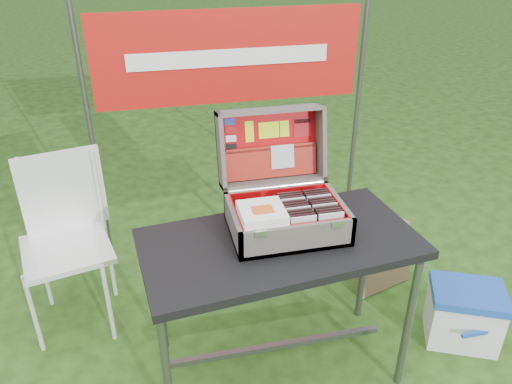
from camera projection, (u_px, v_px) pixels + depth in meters
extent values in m
plane|color=#213911|center=(273.00, 353.00, 2.63)|extent=(80.00, 80.00, 0.00)
cube|color=black|center=(280.00, 243.00, 2.22)|extent=(1.28, 0.74, 0.04)
cylinder|color=#59595B|center=(166.00, 369.00, 2.08)|extent=(0.04, 0.04, 0.73)
cylinder|color=#59595B|center=(408.00, 326.00, 2.30)|extent=(0.04, 0.04, 0.73)
cylinder|color=#59595B|center=(159.00, 293.00, 2.50)|extent=(0.04, 0.04, 0.73)
cylinder|color=#59595B|center=(364.00, 263.00, 2.72)|extent=(0.04, 0.04, 0.73)
cube|color=#59595B|center=(277.00, 346.00, 2.52)|extent=(1.07, 0.03, 0.03)
cube|color=#655F58|center=(286.00, 229.00, 2.26)|extent=(0.51, 0.36, 0.02)
cube|color=#655F58|center=(298.00, 240.00, 2.09)|extent=(0.51, 0.02, 0.14)
cube|color=#655F58|center=(277.00, 200.00, 2.38)|extent=(0.51, 0.02, 0.14)
cube|color=#655F58|center=(233.00, 225.00, 2.19)|extent=(0.02, 0.36, 0.14)
cube|color=#655F58|center=(338.00, 212.00, 2.28)|extent=(0.02, 0.36, 0.14)
cube|color=#D30003|center=(287.00, 227.00, 2.26)|extent=(0.47, 0.32, 0.01)
cube|color=silver|center=(261.00, 234.00, 2.02)|extent=(0.05, 0.01, 0.03)
cube|color=silver|center=(337.00, 224.00, 2.09)|extent=(0.05, 0.01, 0.03)
cylinder|color=silver|center=(277.00, 187.00, 2.36)|extent=(0.46, 0.02, 0.02)
cube|color=#655F58|center=(269.00, 144.00, 2.43)|extent=(0.51, 0.10, 0.36)
cube|color=#655F58|center=(270.00, 110.00, 2.32)|extent=(0.51, 0.14, 0.05)
cube|color=#655F58|center=(273.00, 181.00, 2.42)|extent=(0.51, 0.14, 0.05)
cube|color=#655F58|center=(221.00, 151.00, 2.32)|extent=(0.02, 0.21, 0.38)
cube|color=#655F58|center=(320.00, 142.00, 2.42)|extent=(0.02, 0.21, 0.38)
cube|color=#D30003|center=(269.00, 145.00, 2.41)|extent=(0.47, 0.08, 0.31)
cube|color=#D30003|center=(297.00, 236.00, 2.10)|extent=(0.47, 0.01, 0.12)
cube|color=#D30003|center=(278.00, 200.00, 2.37)|extent=(0.47, 0.01, 0.12)
cube|color=#D30003|center=(236.00, 223.00, 2.19)|extent=(0.01, 0.32, 0.12)
cube|color=#D30003|center=(336.00, 211.00, 2.28)|extent=(0.01, 0.32, 0.12)
cube|color=maroon|center=(271.00, 162.00, 2.42)|extent=(0.45, 0.06, 0.15)
cube|color=maroon|center=(271.00, 148.00, 2.39)|extent=(0.44, 0.02, 0.02)
cube|color=silver|center=(282.00, 157.00, 2.41)|extent=(0.11, 0.03, 0.11)
cube|color=#1933B2|center=(230.00, 122.00, 2.34)|extent=(0.05, 0.01, 0.03)
cube|color=maroon|center=(230.00, 130.00, 2.35)|extent=(0.05, 0.01, 0.03)
cube|color=white|center=(231.00, 139.00, 2.36)|extent=(0.05, 0.01, 0.03)
cube|color=black|center=(231.00, 147.00, 2.37)|extent=(0.05, 0.01, 0.03)
cube|color=#CDFD0E|center=(249.00, 132.00, 2.37)|extent=(0.04, 0.02, 0.10)
cube|color=#CDFD0E|center=(269.00, 130.00, 2.39)|extent=(0.10, 0.02, 0.08)
cube|color=#CDFD0E|center=(284.00, 129.00, 2.40)|extent=(0.05, 0.02, 0.08)
cube|color=maroon|center=(302.00, 127.00, 2.42)|extent=(0.09, 0.02, 0.09)
cube|color=black|center=(302.00, 121.00, 2.41)|extent=(0.08, 0.01, 0.02)
cube|color=silver|center=(303.00, 230.00, 2.12)|extent=(0.11, 0.01, 0.13)
cube|color=black|center=(302.00, 227.00, 2.13)|extent=(0.11, 0.01, 0.13)
cube|color=black|center=(300.00, 225.00, 2.15)|extent=(0.11, 0.01, 0.13)
cube|color=black|center=(299.00, 222.00, 2.17)|extent=(0.11, 0.01, 0.13)
cube|color=silver|center=(298.00, 220.00, 2.18)|extent=(0.11, 0.01, 0.13)
cube|color=black|center=(296.00, 218.00, 2.20)|extent=(0.11, 0.01, 0.13)
cube|color=black|center=(295.00, 215.00, 2.22)|extent=(0.11, 0.01, 0.13)
cube|color=black|center=(294.00, 213.00, 2.23)|extent=(0.11, 0.01, 0.13)
cube|color=silver|center=(292.00, 211.00, 2.25)|extent=(0.11, 0.01, 0.13)
cube|color=black|center=(291.00, 209.00, 2.27)|extent=(0.11, 0.01, 0.13)
cube|color=black|center=(290.00, 207.00, 2.29)|extent=(0.11, 0.01, 0.13)
cube|color=black|center=(289.00, 204.00, 2.30)|extent=(0.11, 0.01, 0.13)
cube|color=silver|center=(330.00, 226.00, 2.14)|extent=(0.11, 0.01, 0.13)
cube|color=black|center=(329.00, 224.00, 2.16)|extent=(0.11, 0.01, 0.13)
cube|color=black|center=(327.00, 221.00, 2.17)|extent=(0.11, 0.01, 0.13)
cube|color=black|center=(326.00, 219.00, 2.19)|extent=(0.11, 0.01, 0.13)
cube|color=silver|center=(324.00, 217.00, 2.21)|extent=(0.11, 0.01, 0.13)
cube|color=black|center=(323.00, 214.00, 2.22)|extent=(0.11, 0.01, 0.13)
cube|color=black|center=(321.00, 212.00, 2.24)|extent=(0.11, 0.01, 0.13)
cube|color=black|center=(320.00, 210.00, 2.26)|extent=(0.11, 0.01, 0.13)
cube|color=silver|center=(318.00, 208.00, 2.28)|extent=(0.11, 0.01, 0.13)
cube|color=black|center=(317.00, 206.00, 2.29)|extent=(0.11, 0.01, 0.13)
cube|color=black|center=(315.00, 204.00, 2.31)|extent=(0.11, 0.01, 0.13)
cube|color=black|center=(314.00, 201.00, 2.33)|extent=(0.11, 0.01, 0.13)
cube|color=white|center=(262.00, 216.00, 2.12)|extent=(0.19, 0.19, 0.00)
cube|color=white|center=(262.00, 215.00, 2.12)|extent=(0.19, 0.19, 0.00)
cube|color=white|center=(262.00, 214.00, 2.11)|extent=(0.19, 0.19, 0.00)
cube|color=white|center=(262.00, 213.00, 2.11)|extent=(0.19, 0.19, 0.00)
cube|color=white|center=(262.00, 212.00, 2.11)|extent=(0.19, 0.19, 0.00)
cube|color=white|center=(262.00, 211.00, 2.11)|extent=(0.19, 0.19, 0.00)
cube|color=white|center=(262.00, 210.00, 2.10)|extent=(0.19, 0.19, 0.00)
cube|color=white|center=(262.00, 209.00, 2.10)|extent=(0.19, 0.19, 0.00)
cube|color=#D85919|center=(263.00, 210.00, 2.09)|extent=(0.09, 0.07, 0.00)
cube|color=white|center=(463.00, 317.00, 2.67)|extent=(0.43, 0.39, 0.28)
cube|color=#1D4DB6|center=(469.00, 294.00, 2.59)|extent=(0.46, 0.41, 0.04)
cube|color=#1D4DB6|center=(482.00, 333.00, 2.52)|extent=(0.22, 0.02, 0.02)
cube|color=silver|center=(67.00, 250.00, 2.62)|extent=(0.53, 0.53, 0.03)
cube|color=silver|center=(62.00, 191.00, 2.68)|extent=(0.43, 0.13, 0.46)
cylinder|color=silver|center=(34.00, 314.00, 2.54)|extent=(0.02, 0.02, 0.49)
cylinder|color=silver|center=(109.00, 303.00, 2.61)|extent=(0.02, 0.02, 0.49)
cylinder|color=silver|center=(44.00, 271.00, 2.86)|extent=(0.02, 0.02, 0.49)
cylinder|color=silver|center=(110.00, 262.00, 2.93)|extent=(0.02, 0.02, 0.49)
cylinder|color=silver|center=(26.00, 197.00, 2.65)|extent=(0.02, 0.02, 0.46)
cylinder|color=silver|center=(98.00, 189.00, 2.72)|extent=(0.02, 0.02, 0.46)
cube|color=olive|center=(383.00, 258.00, 3.03)|extent=(0.40, 0.23, 0.41)
cylinder|color=#59595B|center=(92.00, 140.00, 3.00)|extent=(0.03, 0.03, 1.70)
cylinder|color=#59595B|center=(356.00, 118.00, 3.33)|extent=(0.03, 0.03, 1.70)
cube|color=#AA110E|center=(230.00, 57.00, 2.94)|extent=(1.60, 0.02, 0.55)
cube|color=white|center=(230.00, 58.00, 2.93)|extent=(1.20, 0.00, 0.10)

